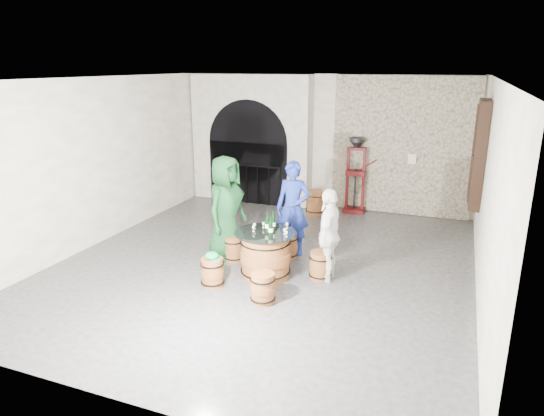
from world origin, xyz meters
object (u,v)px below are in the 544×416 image
at_px(barrel_table, 265,255).
at_px(person_green, 226,208).
at_px(wine_bottle_right, 273,222).
at_px(barrel_stool_right, 321,266).
at_px(wine_bottle_left, 267,224).
at_px(barrel_stool_near_right, 263,288).
at_px(wine_bottle_center, 271,228).
at_px(barrel_stool_far, 287,246).
at_px(person_white, 329,235).
at_px(side_barrel, 315,202).
at_px(person_blue, 293,208).
at_px(barrel_stool_left, 234,248).
at_px(barrel_stool_near_left, 212,272).
at_px(corking_press, 356,170).

bearing_deg(barrel_table, person_green, 150.94).
bearing_deg(wine_bottle_right, barrel_stool_right, 7.04).
height_order(wine_bottle_left, wine_bottle_right, same).
xyz_separation_m(barrel_stool_near_right, wine_bottle_center, (-0.16, 0.73, 0.69)).
relative_size(barrel_stool_far, wine_bottle_right, 1.44).
distance_m(person_green, wine_bottle_left, 1.12).
bearing_deg(person_green, barrel_table, -110.28).
height_order(person_white, side_barrel, person_white).
xyz_separation_m(person_blue, side_barrel, (-0.30, 2.53, -0.59)).
bearing_deg(wine_bottle_left, barrel_stool_left, 153.84).
distance_m(barrel_stool_right, barrel_stool_near_left, 1.78).
xyz_separation_m(person_green, wine_bottle_center, (1.13, -0.68, -0.03)).
distance_m(barrel_stool_right, person_blue, 1.37).
height_order(barrel_stool_far, barrel_stool_near_left, same).
distance_m(wine_bottle_left, corking_press, 4.19).
bearing_deg(barrel_stool_near_left, barrel_stool_right, 29.93).
relative_size(barrel_stool_far, wine_bottle_left, 1.44).
bearing_deg(wine_bottle_left, barrel_table, -113.29).
bearing_deg(side_barrel, barrel_stool_near_right, -83.34).
distance_m(barrel_stool_far, wine_bottle_right, 1.02).
bearing_deg(barrel_stool_near_right, barrel_table, 109.50).
bearing_deg(barrel_stool_near_right, wine_bottle_right, 102.73).
bearing_deg(person_green, corking_press, -14.73).
relative_size(person_blue, wine_bottle_center, 5.40).
xyz_separation_m(barrel_table, barrel_stool_near_right, (0.31, -0.86, -0.16)).
distance_m(barrel_stool_right, barrel_stool_near_right, 1.26).
bearing_deg(person_blue, barrel_stool_far, -96.16).
xyz_separation_m(person_blue, wine_bottle_center, (0.07, -1.30, 0.04)).
height_order(side_barrel, corking_press, corking_press).
distance_m(person_green, corking_press, 3.98).
xyz_separation_m(barrel_stool_right, person_white, (0.12, 0.03, 0.54)).
bearing_deg(person_white, barrel_stool_left, -94.82).
bearing_deg(side_barrel, person_green, -103.52).
bearing_deg(barrel_stool_near_right, barrel_stool_near_left, 166.51).
distance_m(person_blue, wine_bottle_right, 1.01).
distance_m(wine_bottle_center, corking_press, 4.35).
bearing_deg(person_green, wine_bottle_left, -107.92).
distance_m(wine_bottle_left, wine_bottle_right, 0.13).
height_order(barrel_stool_near_right, person_white, person_white).
bearing_deg(corking_press, wine_bottle_left, -100.48).
xyz_separation_m(barrel_stool_far, person_white, (0.93, -0.62, 0.54)).
bearing_deg(person_green, wine_bottle_right, -101.37).
relative_size(barrel_stool_far, side_barrel, 0.82).
relative_size(barrel_stool_left, barrel_stool_right, 1.00).
height_order(barrel_table, person_blue, person_blue).
bearing_deg(barrel_stool_right, barrel_table, -163.67).
bearing_deg(barrel_stool_far, person_blue, 86.28).
bearing_deg(barrel_table, barrel_stool_near_left, -136.48).
bearing_deg(wine_bottle_center, corking_press, 83.94).
relative_size(barrel_stool_right, side_barrel, 0.82).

